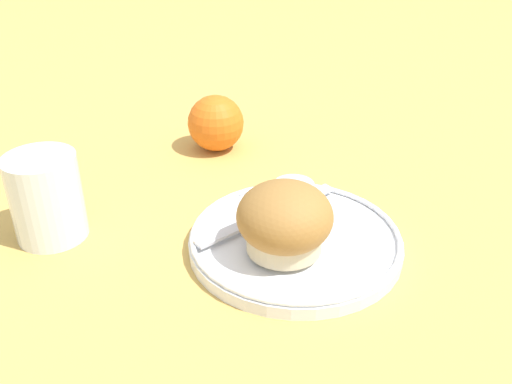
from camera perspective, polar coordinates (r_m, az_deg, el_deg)
The scene contains 8 objects.
ground_plane at distance 0.65m, azimuth 4.70°, elevation -4.97°, with size 3.00×3.00×0.00m, color tan.
plate at distance 0.63m, azimuth 4.02°, elevation -4.89°, with size 0.23×0.23×0.02m.
muffin at distance 0.58m, azimuth 2.88°, elevation -2.88°, with size 0.10×0.10×0.07m.
cream_ramekin at distance 0.68m, azimuth 3.78°, elevation 0.11°, with size 0.05×0.05×0.02m.
berry_pair at distance 0.65m, azimuth 2.12°, elevation -1.64°, with size 0.03×0.02×0.02m.
butter_knife at distance 0.65m, azimuth 1.28°, elevation -2.20°, with size 0.20×0.06×0.00m.
orange_fruit at distance 0.84m, azimuth -4.04°, elevation 6.89°, with size 0.08×0.08×0.08m.
juice_glass at distance 0.67m, azimuth -20.24°, elevation -0.51°, with size 0.08×0.08×0.10m.
Camera 1 is at (-0.44, -0.29, 0.37)m, focal length 40.00 mm.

